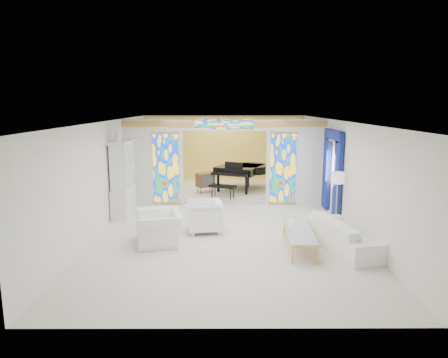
{
  "coord_description": "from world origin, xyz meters",
  "views": [
    {
      "loc": [
        -0.07,
        -11.75,
        3.49
      ],
      "look_at": [
        -0.03,
        0.2,
        1.24
      ],
      "focal_mm": 32.0,
      "sensor_mm": 36.0,
      "label": 1
    }
  ],
  "objects_px": {
    "china_cabinet": "(123,179)",
    "armchair_left": "(159,228)",
    "armchair_right": "(204,216)",
    "sofa": "(346,234)",
    "tv_console": "(205,180)",
    "coffee_table": "(299,232)",
    "grand_piano": "(244,170)"
  },
  "relations": [
    {
      "from": "china_cabinet",
      "to": "grand_piano",
      "type": "bearing_deg",
      "value": 37.61
    },
    {
      "from": "sofa",
      "to": "china_cabinet",
      "type": "bearing_deg",
      "value": 51.56
    },
    {
      "from": "armchair_left",
      "to": "armchair_right",
      "type": "height_order",
      "value": "armchair_right"
    },
    {
      "from": "armchair_right",
      "to": "sofa",
      "type": "relative_size",
      "value": 0.38
    },
    {
      "from": "grand_piano",
      "to": "sofa",
      "type": "bearing_deg",
      "value": -45.48
    },
    {
      "from": "armchair_left",
      "to": "tv_console",
      "type": "bearing_deg",
      "value": 156.03
    },
    {
      "from": "armchair_right",
      "to": "tv_console",
      "type": "xyz_separation_m",
      "value": [
        -0.15,
        4.19,
        0.23
      ]
    },
    {
      "from": "sofa",
      "to": "coffee_table",
      "type": "distance_m",
      "value": 1.15
    },
    {
      "from": "armchair_left",
      "to": "armchair_right",
      "type": "xyz_separation_m",
      "value": [
        1.1,
        0.94,
        0.03
      ]
    },
    {
      "from": "coffee_table",
      "to": "sofa",
      "type": "bearing_deg",
      "value": -0.08
    },
    {
      "from": "armchair_right",
      "to": "grand_piano",
      "type": "height_order",
      "value": "grand_piano"
    },
    {
      "from": "armchair_left",
      "to": "grand_piano",
      "type": "xyz_separation_m",
      "value": [
        2.45,
        5.72,
        0.56
      ]
    },
    {
      "from": "china_cabinet",
      "to": "armchair_right",
      "type": "relative_size",
      "value": 2.83
    },
    {
      "from": "armchair_right",
      "to": "china_cabinet",
      "type": "bearing_deg",
      "value": -131.11
    },
    {
      "from": "coffee_table",
      "to": "tv_console",
      "type": "bearing_deg",
      "value": 114.58
    },
    {
      "from": "china_cabinet",
      "to": "armchair_right",
      "type": "bearing_deg",
      "value": -32.88
    },
    {
      "from": "armchair_right",
      "to": "sofa",
      "type": "xyz_separation_m",
      "value": [
        3.53,
        -1.35,
        -0.07
      ]
    },
    {
      "from": "armchair_right",
      "to": "grand_piano",
      "type": "distance_m",
      "value": 4.99
    },
    {
      "from": "tv_console",
      "to": "coffee_table",
      "type": "bearing_deg",
      "value": -90.4
    },
    {
      "from": "armchair_right",
      "to": "sofa",
      "type": "distance_m",
      "value": 3.78
    },
    {
      "from": "china_cabinet",
      "to": "coffee_table",
      "type": "distance_m",
      "value": 5.92
    },
    {
      "from": "coffee_table",
      "to": "grand_piano",
      "type": "xyz_separation_m",
      "value": [
        -1.04,
        6.12,
        0.53
      ]
    },
    {
      "from": "armchair_right",
      "to": "grand_piano",
      "type": "xyz_separation_m",
      "value": [
        1.35,
        4.77,
        0.53
      ]
    },
    {
      "from": "china_cabinet",
      "to": "armchair_left",
      "type": "distance_m",
      "value": 3.15
    },
    {
      "from": "coffee_table",
      "to": "armchair_left",
      "type": "bearing_deg",
      "value": 173.43
    },
    {
      "from": "armchair_right",
      "to": "coffee_table",
      "type": "distance_m",
      "value": 2.74
    },
    {
      "from": "sofa",
      "to": "tv_console",
      "type": "xyz_separation_m",
      "value": [
        -3.68,
        5.54,
        0.3
      ]
    },
    {
      "from": "china_cabinet",
      "to": "armchair_left",
      "type": "height_order",
      "value": "china_cabinet"
    },
    {
      "from": "grand_piano",
      "to": "tv_console",
      "type": "distance_m",
      "value": 1.63
    },
    {
      "from": "armchair_left",
      "to": "sofa",
      "type": "relative_size",
      "value": 0.5
    },
    {
      "from": "armchair_left",
      "to": "coffee_table",
      "type": "height_order",
      "value": "armchair_left"
    },
    {
      "from": "armchair_right",
      "to": "coffee_table",
      "type": "bearing_deg",
      "value": 52.36
    }
  ]
}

